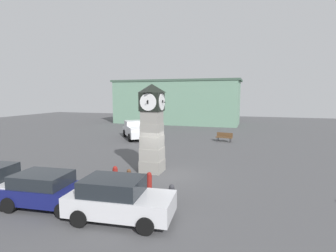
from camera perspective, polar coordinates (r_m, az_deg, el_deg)
ground_plane at (r=15.80m, az=-1.24°, el=-10.53°), size 88.56×88.56×0.00m
clock_tower at (r=15.82m, az=-3.49°, el=-0.59°), size 1.70×1.63×5.35m
bollard_near_tower at (r=11.62m, az=0.79°, el=-14.68°), size 0.25×0.25×0.91m
bollard_mid_row at (r=12.57m, az=-4.10°, el=-12.43°), size 0.25×0.25×1.14m
bollard_far_row at (r=13.25m, az=-8.49°, el=-11.51°), size 0.21×0.21×1.11m
bollard_end_row at (r=14.38m, az=-11.41°, el=-10.38°), size 0.28×0.28×0.97m
car_near_tower at (r=12.45m, az=-24.78°, el=-12.45°), size 4.07×2.17×1.45m
car_by_building at (r=10.42m, az=-10.73°, el=-15.33°), size 4.13×2.14×1.61m
pickup_truck at (r=28.33m, az=-6.98°, el=-0.86°), size 4.68×5.42×1.85m
bench at (r=26.87m, az=12.15°, el=-2.26°), size 1.67×0.80×0.90m
pedestrian_crossing_lot at (r=32.79m, az=-5.40°, el=0.21°), size 0.35×0.46×1.62m
warehouse_blue_far at (r=42.98m, az=1.89°, el=5.28°), size 20.43×7.35×7.01m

